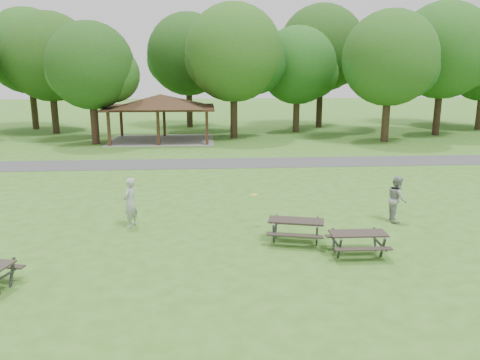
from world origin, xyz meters
name	(u,v)px	position (x,y,z in m)	size (l,w,h in m)	color
ground	(219,246)	(0.00, 0.00, 0.00)	(160.00, 160.00, 0.00)	#397020
asphalt_path	(212,163)	(0.00, 14.00, 0.01)	(120.00, 3.20, 0.02)	#404043
pavilion	(161,103)	(-4.00, 24.00, 3.06)	(8.60, 7.01, 3.76)	#382214
tree_row_c	(51,60)	(-13.90, 29.03, 6.54)	(8.19, 7.80, 10.67)	black
tree_row_d	(92,68)	(-8.92, 22.53, 5.77)	(6.93, 6.60, 9.27)	black
tree_row_e	(235,56)	(2.10, 25.03, 6.78)	(8.40, 8.00, 11.02)	black
tree_row_f	(298,68)	(8.09, 28.53, 5.84)	(7.35, 7.00, 9.55)	#322416
tree_row_g	(391,61)	(14.09, 22.03, 6.33)	(7.77, 7.40, 10.25)	black
tree_row_h	(444,53)	(20.10, 25.53, 7.03)	(8.61, 8.20, 11.37)	black
tree_deep_a	(30,54)	(-16.90, 32.53, 7.13)	(8.40, 8.00, 11.38)	#2F2215
tree_deep_b	(189,57)	(-1.90, 33.03, 6.89)	(8.40, 8.00, 11.13)	black
tree_deep_c	(322,51)	(11.10, 32.03, 7.44)	(8.82, 8.40, 11.90)	black
tree_deep_d	(443,56)	(24.10, 33.53, 7.03)	(8.40, 8.00, 11.27)	#311D16
picnic_table_middle	(296,225)	(2.63, 0.26, 0.59)	(2.16, 1.89, 0.80)	black
picnic_table_far	(358,238)	(4.36, -1.02, 0.56)	(1.78, 1.45, 0.76)	#2C231F
frisbee_in_flight	(254,195)	(1.41, 2.21, 1.14)	(0.34, 0.34, 0.02)	yellow
frisbee_thrower	(130,203)	(-3.19, 2.23, 0.93)	(0.68, 0.45, 1.86)	#A6A6A8
frisbee_catcher	(397,199)	(6.89, 2.18, 0.89)	(0.86, 0.67, 1.77)	gray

